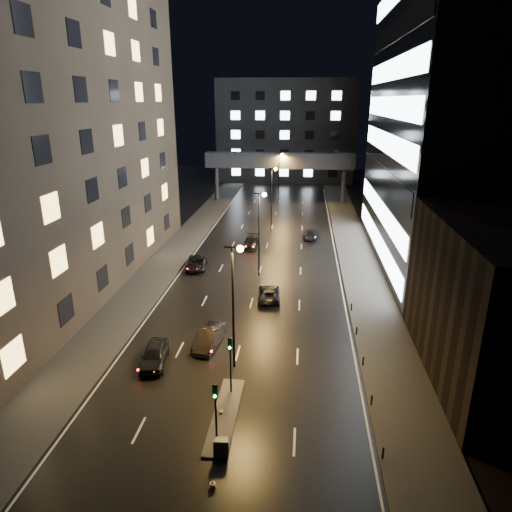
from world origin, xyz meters
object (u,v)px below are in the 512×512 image
object	(u,v)px
car_away_a	(154,355)
utility_cabinet	(221,447)
car_toward_b	(311,233)
car_toward_a	(269,293)
car_away_d	(251,242)
car_away_c	(196,263)
car_away_b	(209,338)

from	to	relation	value
car_away_a	utility_cabinet	xyz separation A→B (m)	(7.11, -9.41, -0.10)
car_toward_b	car_toward_a	bearing A→B (deg)	84.18
car_away_d	utility_cabinet	bearing A→B (deg)	-86.66
car_away_a	car_toward_a	distance (m)	15.77
car_away_a	car_toward_b	bearing A→B (deg)	63.33
car_away_c	car_toward_b	distance (m)	20.81
car_away_b	car_away_d	distance (m)	28.08
car_away_b	car_away_d	bearing A→B (deg)	96.58
car_toward_a	car_away_c	bearing A→B (deg)	-44.53
car_away_d	car_toward_b	bearing A→B (deg)	31.70
car_away_c	car_toward_a	world-z (taller)	car_away_c
car_away_d	utility_cabinet	xyz separation A→B (m)	(2.92, -40.75, 0.00)
utility_cabinet	car_away_a	bearing A→B (deg)	122.12
car_away_d	utility_cabinet	distance (m)	40.85
car_toward_b	car_away_d	bearing A→B (deg)	37.83
car_toward_a	car_away_d	bearing A→B (deg)	-81.72
car_away_b	utility_cabinet	bearing A→B (deg)	-68.00
car_away_b	car_toward_b	world-z (taller)	car_away_b
car_away_a	car_away_b	size ratio (longest dim) A/B	0.99
car_away_a	utility_cabinet	distance (m)	11.80
car_toward_a	utility_cabinet	bearing A→B (deg)	83.11
car_away_c	car_toward_b	bearing A→B (deg)	40.12
car_away_d	car_toward_b	xyz separation A→B (m)	(8.59, 5.46, 0.02)
car_away_a	utility_cabinet	bearing A→B (deg)	-60.45
car_toward_a	car_away_a	bearing A→B (deg)	54.56
car_away_a	car_away_c	world-z (taller)	car_away_a
car_away_b	car_toward_a	xyz separation A→B (m)	(4.36, 10.23, -0.12)
car_away_c	car_away_d	size ratio (longest dim) A/B	1.07
car_toward_b	car_away_b	bearing A→B (deg)	80.40
car_toward_a	car_away_b	bearing A→B (deg)	62.65
car_away_c	utility_cabinet	distance (m)	32.42
utility_cabinet	car_toward_a	bearing A→B (deg)	82.41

